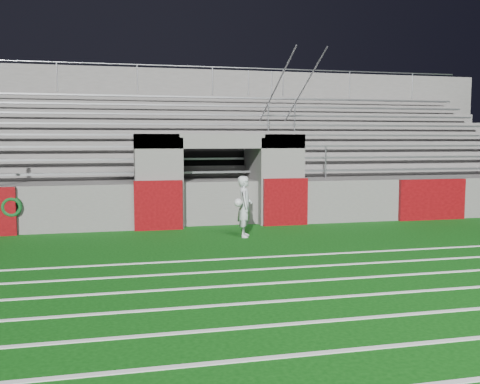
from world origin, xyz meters
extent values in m
plane|color=#0B430C|center=(0.00, 0.00, 0.00)|extent=(90.00, 90.00, 0.00)
cube|color=white|center=(0.00, -6.00, 0.01)|extent=(28.00, 0.09, 0.01)
cube|color=white|center=(0.00, -5.00, 0.01)|extent=(28.00, 0.09, 0.01)
cube|color=white|center=(0.00, -4.00, 0.01)|extent=(28.00, 0.09, 0.01)
cube|color=white|center=(0.00, -3.00, 0.01)|extent=(28.00, 0.09, 0.01)
cube|color=white|center=(0.00, -2.00, 0.01)|extent=(28.00, 0.09, 0.01)
cube|color=white|center=(0.00, -1.00, 0.01)|extent=(28.00, 0.09, 0.01)
cube|color=#595654|center=(7.70, 3.17, 0.62)|extent=(10.60, 0.35, 1.25)
cube|color=#595654|center=(-1.80, 3.50, 1.30)|extent=(1.20, 1.00, 2.60)
cube|color=#595654|center=(1.80, 3.50, 1.30)|extent=(1.20, 1.00, 2.60)
cube|color=black|center=(0.00, 5.20, 1.25)|extent=(2.60, 0.20, 2.50)
cube|color=#595654|center=(-1.15, 4.10, 1.25)|extent=(0.10, 2.20, 2.50)
cube|color=#595654|center=(1.15, 4.10, 1.25)|extent=(0.10, 2.20, 2.50)
cube|color=#595654|center=(0.00, 3.50, 2.40)|extent=(4.80, 1.00, 0.40)
cube|color=#595654|center=(0.00, 7.35, 1.15)|extent=(26.00, 8.00, 0.20)
cube|color=#595654|center=(0.00, 7.35, 0.53)|extent=(26.00, 8.00, 1.05)
cube|color=#52070A|center=(-1.80, 2.94, 0.68)|extent=(1.30, 0.15, 1.35)
cube|color=#52070A|center=(1.80, 2.94, 0.68)|extent=(1.30, 0.15, 1.35)
cube|color=#52070A|center=(6.50, 2.94, 0.62)|extent=(2.20, 0.15, 1.25)
cube|color=gray|center=(0.00, 4.43, 1.47)|extent=(23.00, 0.28, 0.06)
cube|color=#595654|center=(0.00, 5.28, 1.44)|extent=(24.00, 0.75, 0.38)
cube|color=gray|center=(0.00, 5.18, 1.85)|extent=(23.00, 0.28, 0.06)
cube|color=#595654|center=(0.00, 6.03, 1.63)|extent=(24.00, 0.75, 0.76)
cube|color=gray|center=(0.00, 5.93, 2.23)|extent=(23.00, 0.28, 0.06)
cube|color=#595654|center=(0.00, 6.78, 1.82)|extent=(24.00, 0.75, 1.14)
cube|color=gray|center=(0.00, 6.68, 2.61)|extent=(23.00, 0.28, 0.06)
cube|color=#595654|center=(0.00, 7.53, 2.01)|extent=(24.00, 0.75, 1.52)
cube|color=gray|center=(0.00, 7.43, 2.99)|extent=(23.00, 0.28, 0.06)
cube|color=#595654|center=(0.00, 8.28, 2.20)|extent=(24.00, 0.75, 1.90)
cube|color=gray|center=(0.00, 8.18, 3.37)|extent=(23.00, 0.28, 0.06)
cube|color=#595654|center=(0.00, 9.03, 2.39)|extent=(24.00, 0.75, 2.28)
cube|color=gray|center=(0.00, 8.93, 3.75)|extent=(23.00, 0.28, 0.06)
cube|color=#595654|center=(0.00, 9.78, 2.58)|extent=(24.00, 0.75, 2.66)
cube|color=gray|center=(0.00, 9.68, 4.13)|extent=(23.00, 0.28, 0.06)
cube|color=#595654|center=(0.00, 10.45, 2.65)|extent=(26.00, 0.60, 5.29)
cylinder|color=#A5A8AD|center=(2.50, 4.15, 1.75)|extent=(0.05, 0.05, 1.00)
cylinder|color=#A5A8AD|center=(2.50, 7.15, 3.27)|extent=(0.05, 0.05, 1.00)
cylinder|color=#A5A8AD|center=(2.50, 10.15, 4.79)|extent=(0.05, 0.05, 1.00)
cylinder|color=#A5A8AD|center=(2.50, 7.15, 3.77)|extent=(0.05, 6.02, 3.08)
cylinder|color=#A5A8AD|center=(3.50, 4.15, 1.75)|extent=(0.05, 0.05, 1.00)
cylinder|color=#A5A8AD|center=(3.50, 7.15, 3.27)|extent=(0.05, 0.05, 1.00)
cylinder|color=#A5A8AD|center=(3.50, 10.15, 4.79)|extent=(0.05, 0.05, 1.00)
cylinder|color=#A5A8AD|center=(3.50, 7.15, 3.77)|extent=(0.05, 6.02, 3.08)
cylinder|color=#A5A8AD|center=(-5.00, 10.15, 4.84)|extent=(0.05, 0.05, 1.10)
cylinder|color=#A5A8AD|center=(-2.00, 10.15, 4.84)|extent=(0.05, 0.05, 1.10)
cylinder|color=#A5A8AD|center=(1.00, 10.15, 4.84)|extent=(0.05, 0.05, 1.10)
cylinder|color=#A5A8AD|center=(4.00, 10.15, 4.84)|extent=(0.05, 0.05, 1.10)
cylinder|color=#A5A8AD|center=(7.00, 10.15, 4.84)|extent=(0.05, 0.05, 1.10)
cylinder|color=#A5A8AD|center=(10.00, 10.15, 4.84)|extent=(0.05, 0.05, 1.10)
cylinder|color=#A5A8AD|center=(0.00, 10.15, 5.39)|extent=(24.00, 0.05, 0.05)
imported|color=#B5BCBF|center=(0.24, 1.42, 0.77)|extent=(0.50, 0.64, 1.54)
sphere|color=silver|center=(0.00, 1.13, 0.91)|extent=(0.21, 0.21, 0.21)
torus|color=#0C3D11|center=(-5.50, 2.95, 0.76)|extent=(0.51, 0.10, 0.51)
torus|color=#0D4519|center=(-5.50, 2.90, 0.74)|extent=(0.51, 0.10, 0.51)
camera|label=1|loc=(-2.90, -11.52, 2.41)|focal=40.00mm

